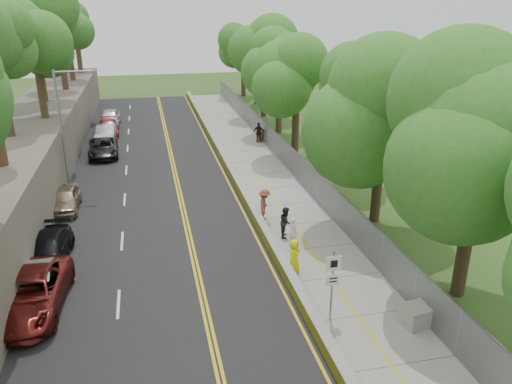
% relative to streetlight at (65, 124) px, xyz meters
% --- Properties ---
extents(ground, '(140.00, 140.00, 0.00)m').
position_rel_streetlight_xyz_m(ground, '(10.46, -14.00, -4.64)').
color(ground, '#33511E').
rests_on(ground, ground).
extents(road, '(11.20, 66.00, 0.04)m').
position_rel_streetlight_xyz_m(road, '(5.06, 1.00, -4.62)').
color(road, black).
rests_on(road, ground).
extents(sidewalk, '(4.20, 66.00, 0.05)m').
position_rel_streetlight_xyz_m(sidewalk, '(13.01, 1.00, -4.61)').
color(sidewalk, gray).
rests_on(sidewalk, ground).
extents(jersey_barrier, '(0.42, 66.00, 0.60)m').
position_rel_streetlight_xyz_m(jersey_barrier, '(10.71, 1.00, -4.34)').
color(jersey_barrier, '#D7E71C').
rests_on(jersey_barrier, ground).
extents(rock_embankment, '(5.00, 66.00, 4.00)m').
position_rel_streetlight_xyz_m(rock_embankment, '(-3.04, 1.00, -2.64)').
color(rock_embankment, '#595147').
rests_on(rock_embankment, ground).
extents(chainlink_fence, '(0.04, 66.00, 2.00)m').
position_rel_streetlight_xyz_m(chainlink_fence, '(15.11, 1.00, -3.64)').
color(chainlink_fence, slate).
rests_on(chainlink_fence, ground).
extents(trees_embankment, '(6.40, 66.00, 13.00)m').
position_rel_streetlight_xyz_m(trees_embankment, '(-2.54, 1.00, 5.86)').
color(trees_embankment, '#3C7D29').
rests_on(trees_embankment, rock_embankment).
extents(trees_fenceside, '(7.00, 66.00, 14.00)m').
position_rel_streetlight_xyz_m(trees_fenceside, '(17.46, 1.00, 2.36)').
color(trees_fenceside, '#3E852A').
rests_on(trees_fenceside, ground).
extents(streetlight, '(2.52, 0.22, 8.00)m').
position_rel_streetlight_xyz_m(streetlight, '(0.00, 0.00, 0.00)').
color(streetlight, gray).
rests_on(streetlight, ground).
extents(signpost, '(0.62, 0.09, 3.10)m').
position_rel_streetlight_xyz_m(signpost, '(11.51, -17.02, -2.68)').
color(signpost, gray).
rests_on(signpost, sidewalk).
extents(construction_barrel, '(0.61, 0.61, 1.01)m').
position_rel_streetlight_xyz_m(construction_barrel, '(14.76, 9.89, -4.09)').
color(construction_barrel, '#D03A08').
rests_on(construction_barrel, sidewalk).
extents(concrete_block, '(1.36, 1.10, 0.82)m').
position_rel_streetlight_xyz_m(concrete_block, '(14.76, -18.00, -4.18)').
color(concrete_block, gray).
rests_on(concrete_block, sidewalk).
extents(car_1, '(1.62, 4.14, 1.34)m').
position_rel_streetlight_xyz_m(car_1, '(-0.14, -12.79, -3.93)').
color(car_1, beige).
rests_on(car_1, road).
extents(car_2, '(2.97, 5.80, 1.57)m').
position_rel_streetlight_xyz_m(car_2, '(-0.14, -13.70, -3.82)').
color(car_2, maroon).
rests_on(car_2, road).
extents(car_3, '(2.31, 4.75, 1.33)m').
position_rel_streetlight_xyz_m(car_3, '(-0.14, -9.59, -3.93)').
color(car_3, black).
rests_on(car_3, road).
extents(car_4, '(1.61, 4.00, 1.36)m').
position_rel_streetlight_xyz_m(car_4, '(-0.14, -2.92, -3.92)').
color(car_4, gray).
rests_on(car_4, road).
extents(car_5, '(1.77, 4.59, 1.49)m').
position_rel_streetlight_xyz_m(car_5, '(1.43, 12.34, -3.85)').
color(car_5, silver).
rests_on(car_5, road).
extents(car_6, '(2.50, 5.02, 1.37)m').
position_rel_streetlight_xyz_m(car_6, '(1.43, 8.15, -3.92)').
color(car_6, black).
rests_on(car_6, road).
extents(car_7, '(2.12, 4.71, 1.34)m').
position_rel_streetlight_xyz_m(car_7, '(1.46, 15.18, -3.93)').
color(car_7, maroon).
rests_on(car_7, road).
extents(car_8, '(2.01, 4.79, 1.62)m').
position_rel_streetlight_xyz_m(car_8, '(1.46, 18.84, -3.79)').
color(car_8, silver).
rests_on(car_8, road).
extents(painter_0, '(0.79, 0.92, 1.61)m').
position_rel_streetlight_xyz_m(painter_0, '(11.21, -13.00, -3.79)').
color(painter_0, '#F4EF0B').
rests_on(painter_0, sidewalk).
extents(painter_1, '(0.55, 0.66, 1.56)m').
position_rel_streetlight_xyz_m(painter_1, '(11.91, -10.48, -3.81)').
color(painter_1, white).
rests_on(painter_1, sidewalk).
extents(painter_2, '(0.86, 0.97, 1.68)m').
position_rel_streetlight_xyz_m(painter_2, '(11.84, -9.37, -3.75)').
color(painter_2, black).
rests_on(painter_2, sidewalk).
extents(painter_3, '(1.05, 1.38, 1.89)m').
position_rel_streetlight_xyz_m(painter_3, '(11.21, -7.11, -3.65)').
color(painter_3, brown).
rests_on(painter_3, sidewalk).
extents(person_far, '(1.13, 0.71, 1.79)m').
position_rel_streetlight_xyz_m(person_far, '(14.66, 9.37, -3.70)').
color(person_far, black).
rests_on(person_far, sidewalk).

